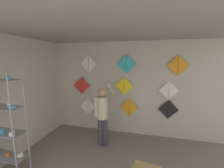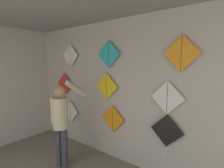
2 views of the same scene
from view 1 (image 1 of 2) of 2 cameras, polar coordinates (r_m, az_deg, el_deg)
The scene contains 14 objects.
back_panel at distance 4.57m, azimuth 5.88°, elevation -1.77°, with size 5.44×0.06×2.80m, color #BCB7AD.
left_panel at distance 3.95m, azimuth -36.11°, elevation -5.18°, with size 0.06×4.81×2.80m, color #BCB7AD.
ceiling_slab at distance 2.56m, azimuth -1.07°, elevation 21.87°, with size 5.44×4.81×0.04m, color gray.
shelf_rack at distance 3.41m, azimuth -36.21°, elevation -11.54°, with size 0.77×0.32×2.07m.
shopkeeper at distance 3.94m, azimuth -3.59°, elevation -10.49°, with size 0.41×0.62×1.66m.
kite_0 at distance 4.99m, azimuth -9.09°, elevation -8.46°, with size 0.55×0.01×0.55m.
kite_1 at distance 4.61m, azimuth 6.50°, elevation -8.76°, with size 0.55×0.01×0.55m.
kite_2 at distance 4.60m, azimuth 20.64°, elevation -9.37°, with size 0.55×0.04×0.69m.
kite_3 at distance 4.91m, azimuth -11.48°, elevation -0.65°, with size 0.55×0.01×0.55m.
kite_4 at distance 4.48m, azimuth 4.65°, elevation -0.78°, with size 0.55×0.01×0.55m.
kite_5 at distance 4.46m, azimuth 20.89°, elevation -2.37°, with size 0.55×0.01×0.55m.
kite_6 at distance 4.74m, azimuth -8.89°, elevation 7.58°, with size 0.55×0.01×0.55m.
kite_7 at distance 4.41m, azimuth 5.49°, elevation 7.52°, with size 0.55×0.01×0.55m.
kite_8 at distance 4.41m, azimuth 23.84°, elevation 6.43°, with size 0.55×0.01×0.55m.
Camera 1 is at (0.67, -0.40, 2.25)m, focal length 24.00 mm.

